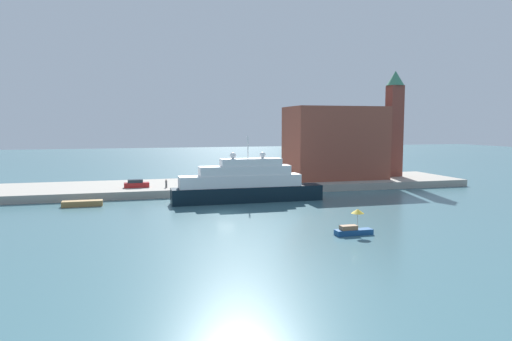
# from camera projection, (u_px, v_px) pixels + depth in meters

# --- Properties ---
(ground) EXTENTS (400.00, 400.00, 0.00)m
(ground) POSITION_uv_depth(u_px,v_px,m) (226.00, 213.00, 69.73)
(ground) COLOR #3D6670
(quay_dock) EXTENTS (110.00, 18.29, 1.40)m
(quay_dock) POSITION_uv_depth(u_px,v_px,m) (201.00, 186.00, 93.82)
(quay_dock) COLOR gray
(quay_dock) RESTS_ON ground
(large_yacht) EXTENTS (25.59, 3.64, 11.03)m
(large_yacht) POSITION_uv_depth(u_px,v_px,m) (246.00, 184.00, 79.31)
(large_yacht) COLOR black
(large_yacht) RESTS_ON ground
(small_motorboat) EXTENTS (4.54, 1.53, 3.07)m
(small_motorboat) POSITION_uv_depth(u_px,v_px,m) (354.00, 227.00, 55.73)
(small_motorboat) COLOR navy
(small_motorboat) RESTS_ON ground
(work_barge) EXTENTS (6.16, 1.75, 0.90)m
(work_barge) POSITION_uv_depth(u_px,v_px,m) (82.00, 203.00, 75.18)
(work_barge) COLOR olive
(work_barge) RESTS_ON ground
(harbor_building) EXTENTS (20.15, 11.95, 15.31)m
(harbor_building) POSITION_uv_depth(u_px,v_px,m) (335.00, 143.00, 101.56)
(harbor_building) COLOR brown
(harbor_building) RESTS_ON quay_dock
(bell_tower) EXTENTS (3.91, 3.91, 23.35)m
(bell_tower) POSITION_uv_depth(u_px,v_px,m) (394.00, 120.00, 105.23)
(bell_tower) COLOR brown
(bell_tower) RESTS_ON quay_dock
(parked_car) EXTENTS (4.51, 1.72, 1.46)m
(parked_car) POSITION_uv_depth(u_px,v_px,m) (136.00, 184.00, 87.07)
(parked_car) COLOR #B21E1E
(parked_car) RESTS_ON quay_dock
(person_figure) EXTENTS (0.36, 0.36, 1.55)m
(person_figure) POSITION_uv_depth(u_px,v_px,m) (166.00, 184.00, 86.92)
(person_figure) COLOR #4C4C4C
(person_figure) RESTS_ON quay_dock
(mooring_bollard) EXTENTS (0.48, 0.48, 0.78)m
(mooring_bollard) POSITION_uv_depth(u_px,v_px,m) (196.00, 187.00, 85.37)
(mooring_bollard) COLOR black
(mooring_bollard) RESTS_ON quay_dock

